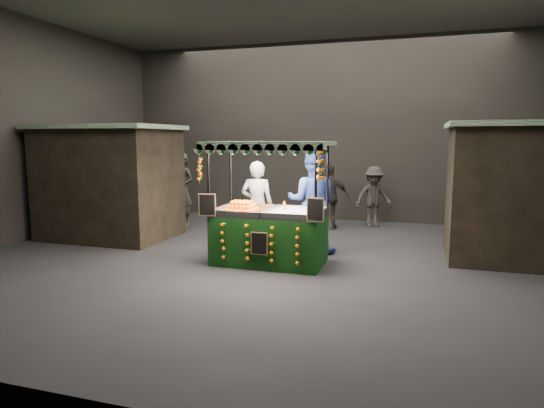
% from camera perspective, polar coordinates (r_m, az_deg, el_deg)
% --- Properties ---
extents(ground, '(12.00, 12.00, 0.00)m').
position_cam_1_polar(ground, '(8.85, 0.92, -7.05)').
color(ground, black).
rests_on(ground, ground).
extents(market_hall, '(12.10, 10.10, 5.05)m').
position_cam_1_polar(market_hall, '(8.62, 0.98, 15.23)').
color(market_hall, black).
rests_on(market_hall, ground).
extents(neighbour_stall_left, '(3.00, 2.20, 2.60)m').
position_cam_1_polar(neighbour_stall_left, '(11.49, -19.11, 2.60)').
color(neighbour_stall_left, black).
rests_on(neighbour_stall_left, ground).
extents(neighbour_stall_right, '(3.00, 2.20, 2.60)m').
position_cam_1_polar(neighbour_stall_right, '(9.94, 28.80, 1.30)').
color(neighbour_stall_right, black).
rests_on(neighbour_stall_right, ground).
extents(juice_stall, '(2.31, 1.36, 2.24)m').
position_cam_1_polar(juice_stall, '(8.56, -0.35, -2.76)').
color(juice_stall, black).
rests_on(juice_stall, ground).
extents(vendor_grey, '(0.72, 0.52, 1.84)m').
position_cam_1_polar(vendor_grey, '(9.66, -1.83, -0.20)').
color(vendor_grey, gray).
rests_on(vendor_grey, ground).
extents(vendor_blue, '(1.08, 0.88, 2.08)m').
position_cam_1_polar(vendor_blue, '(9.45, 4.87, 0.30)').
color(vendor_blue, navy).
rests_on(vendor_blue, ground).
extents(shopper_0, '(0.78, 0.59, 1.94)m').
position_cam_1_polar(shopper_0, '(12.42, -10.93, 1.68)').
color(shopper_0, '#2B2723').
rests_on(shopper_0, ground).
extents(shopper_1, '(1.13, 1.04, 1.87)m').
position_cam_1_polar(shopper_1, '(11.58, 26.15, 0.40)').
color(shopper_1, '#292621').
rests_on(shopper_1, ground).
extents(shopper_2, '(0.99, 0.42, 1.68)m').
position_cam_1_polar(shopper_2, '(11.98, 7.06, 0.91)').
color(shopper_2, black).
rests_on(shopper_2, ground).
extents(shopper_3, '(1.18, 1.02, 1.58)m').
position_cam_1_polar(shopper_3, '(12.51, 12.27, 0.87)').
color(shopper_3, '#2B2823').
rests_on(shopper_3, ground).
extents(shopper_4, '(0.78, 0.52, 1.55)m').
position_cam_1_polar(shopper_4, '(13.53, -13.50, 1.28)').
color(shopper_4, '#2C2624').
rests_on(shopper_4, ground).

